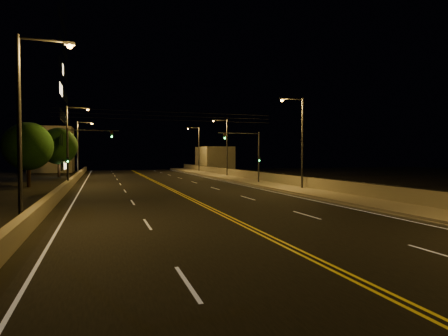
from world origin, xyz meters
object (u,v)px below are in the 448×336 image
object	(u,v)px
streetlight_6	(80,144)
tree_2	(58,146)
streetlight_2	(225,144)
streetlight_1	(300,137)
streetlight_5	(70,140)
streetlight_3	(198,146)
tree_0	(28,146)
tree_1	(29,144)
traffic_signal_left	(78,151)
streetlight_4	(26,118)
traffic_signal_right	(251,151)

from	to	relation	value
streetlight_6	tree_2	world-z (taller)	streetlight_6
streetlight_2	streetlight_6	size ratio (longest dim) A/B	1.00
streetlight_1	streetlight_5	xyz separation A→B (m)	(-21.43, 13.35, 0.00)
streetlight_6	streetlight_5	bearing A→B (deg)	-90.00
streetlight_1	streetlight_5	world-z (taller)	same
streetlight_3	streetlight_6	xyz separation A→B (m)	(-21.43, -6.51, 0.00)
tree_0	streetlight_5	bearing A→B (deg)	5.19
tree_0	tree_1	size ratio (longest dim) A/B	0.91
traffic_signal_left	tree_0	xyz separation A→B (m)	(-5.28, 4.35, 0.50)
streetlight_3	tree_0	world-z (taller)	streetlight_3
streetlight_4	tree_0	xyz separation A→B (m)	(-4.17, 25.61, -0.78)
streetlight_2	tree_1	size ratio (longest dim) A/B	1.17
streetlight_2	streetlight_5	world-z (taller)	same
streetlight_4	tree_1	bearing A→B (deg)	99.14
streetlight_2	tree_2	distance (m)	25.91
streetlight_3	traffic_signal_right	distance (m)	31.31
streetlight_1	streetlight_2	xyz separation A→B (m)	(0.00, 22.59, 0.00)
streetlight_6	tree_2	bearing A→B (deg)	-145.71
streetlight_2	streetlight_5	bearing A→B (deg)	-156.67
tree_0	tree_2	bearing A→B (deg)	86.22
traffic_signal_right	traffic_signal_left	xyz separation A→B (m)	(-18.81, 0.00, 0.00)
traffic_signal_right	tree_2	world-z (taller)	tree_2
traffic_signal_right	traffic_signal_left	distance (m)	18.81
traffic_signal_right	traffic_signal_left	world-z (taller)	same
streetlight_3	tree_2	bearing A→B (deg)	-160.72
traffic_signal_left	tree_2	xyz separation A→B (m)	(-4.07, 22.71, 0.94)
streetlight_4	tree_1	xyz separation A→B (m)	(-5.46, 33.93, -0.34)
tree_2	tree_1	bearing A→B (deg)	-103.98
streetlight_6	traffic_signal_left	xyz separation A→B (m)	(1.11, -24.73, -1.28)
tree_1	streetlight_4	bearing A→B (deg)	-80.86
streetlight_6	traffic_signal_left	bearing A→B (deg)	-87.43
streetlight_6	streetlight_3	bearing A→B (deg)	16.91
traffic_signal_left	tree_1	size ratio (longest dim) A/B	0.80
streetlight_2	streetlight_5	distance (m)	23.34
streetlight_1	traffic_signal_right	size ratio (longest dim) A/B	1.45
streetlight_4	streetlight_6	xyz separation A→B (m)	(0.00, 45.99, 0.00)
tree_2	traffic_signal_right	bearing A→B (deg)	-44.79
streetlight_2	tree_1	bearing A→B (deg)	-177.23
streetlight_3	streetlight_4	xyz separation A→B (m)	(-21.43, -52.51, 0.00)
streetlight_2	streetlight_4	xyz separation A→B (m)	(-21.43, -35.23, 0.00)
streetlight_4	traffic_signal_left	distance (m)	21.33
streetlight_4	streetlight_6	bearing A→B (deg)	90.00
streetlight_2	streetlight_6	xyz separation A→B (m)	(-21.43, 10.76, 0.00)
streetlight_4	traffic_signal_right	distance (m)	29.17
streetlight_5	tree_0	bearing A→B (deg)	-174.81
traffic_signal_right	streetlight_4	bearing A→B (deg)	-133.14
streetlight_2	tree_1	xyz separation A→B (m)	(-26.89, -1.30, -0.34)
streetlight_1	traffic_signal_left	distance (m)	22.11
streetlight_5	tree_0	world-z (taller)	streetlight_5
tree_1	streetlight_2	bearing A→B (deg)	2.77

